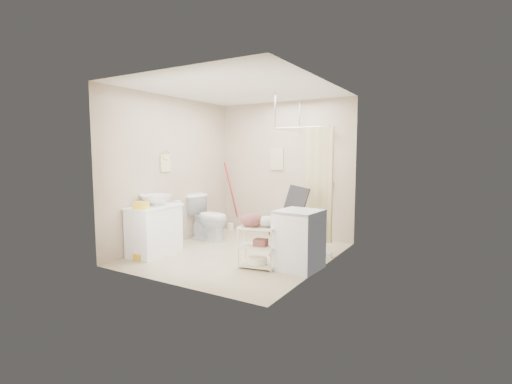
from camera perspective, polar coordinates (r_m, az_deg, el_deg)
floor at (r=6.07m, az=-2.57°, el=-9.47°), size 3.20×3.20×0.00m
ceiling at (r=5.93m, az=-2.69°, el=15.53°), size 2.80×3.20×0.04m
wall_back at (r=7.25m, az=4.34°, el=3.47°), size 2.80×0.04×2.60m
wall_front at (r=4.60m, az=-13.61°, el=1.87°), size 2.80×0.04×2.60m
wall_left at (r=6.73m, az=-12.67°, el=3.15°), size 0.04×3.20×2.60m
wall_right at (r=5.22m, az=10.34°, el=2.41°), size 0.04×3.20×2.60m
vanity at (r=6.17m, az=-15.35°, el=-5.68°), size 0.56×0.92×0.78m
sink at (r=6.14m, az=-15.12°, el=-1.21°), size 0.62×0.62×0.17m
counter_basket at (r=5.83m, az=-17.26°, el=-1.97°), size 0.24×0.22×0.11m
floor_basket at (r=5.95m, az=-17.26°, el=-9.29°), size 0.34×0.30×0.15m
toilet at (r=6.99m, az=-7.33°, el=-3.89°), size 0.87×0.55×0.85m
mop at (r=7.83m, az=-3.94°, el=-0.69°), size 0.15×0.15×1.42m
potted_plant_a at (r=7.32m, az=2.29°, el=-5.35°), size 0.22×0.19×0.36m
potted_plant_b at (r=7.23m, az=4.35°, el=-5.54°), size 0.23×0.21×0.35m
hanging_towel at (r=7.29m, az=3.22°, el=5.06°), size 0.28×0.03×0.42m
towel_ring at (r=6.56m, az=-13.77°, el=4.54°), size 0.04×0.22×0.34m
tp_holder at (r=6.79m, az=-12.02°, el=-1.73°), size 0.08×0.12×0.14m
shower at (r=6.41m, az=8.96°, el=0.85°), size 1.10×1.10×2.10m
shampoo_bottle_a at (r=6.91m, az=8.50°, el=4.51°), size 0.12×0.12×0.25m
shampoo_bottle_b at (r=6.86m, az=9.46°, el=4.15°), size 0.09×0.09×0.17m
washing_machine at (r=5.24m, az=6.61°, el=-7.31°), size 0.60×0.62×0.83m
laundry_rack at (r=5.26m, az=0.26°, el=-7.88°), size 0.56×0.38×0.71m
ironing_board at (r=5.55m, az=5.19°, el=-4.74°), size 0.34×0.13×1.17m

